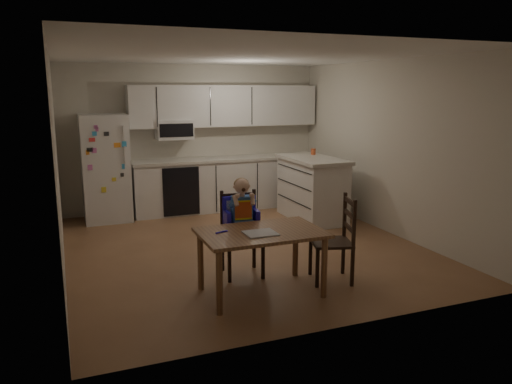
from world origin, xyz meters
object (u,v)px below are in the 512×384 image
Objects in this scene: dining_table at (261,240)px; chair_booster at (241,216)px; kitchen_island at (312,188)px; chair_side at (340,233)px; refrigerator at (105,168)px; red_cup at (313,152)px.

dining_table is 0.62m from chair_booster.
kitchen_island is 1.44× the size of chair_side.
refrigerator is 17.09× the size of red_cup.
chair_booster reaches higher than red_cup.
red_cup is 3.09m from chair_booster.
refrigerator reaches higher than chair_side.
refrigerator is 1.24× the size of kitchen_island.
kitchen_island is at bearing -20.67° from refrigerator.
red_cup is (0.19, 0.34, 0.55)m from kitchen_island.
refrigerator reaches higher than kitchen_island.
chair_side is at bearing 1.40° from dining_table.
chair_side is at bearing -59.83° from refrigerator.
dining_table is (-1.91, -2.51, 0.07)m from kitchen_island.
kitchen_island is 3.16m from dining_table.
refrigerator is 1.79× the size of chair_side.
dining_table is (-2.10, -2.85, -0.48)m from red_cup.
dining_table is at bearing -127.28° from kitchen_island.
red_cup reaches higher than kitchen_island.
refrigerator is 3.29m from chair_booster.
red_cup is (3.29, -0.83, 0.21)m from refrigerator.
dining_table is at bearing -126.39° from red_cup.
chair_booster is at bearing -68.77° from refrigerator.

